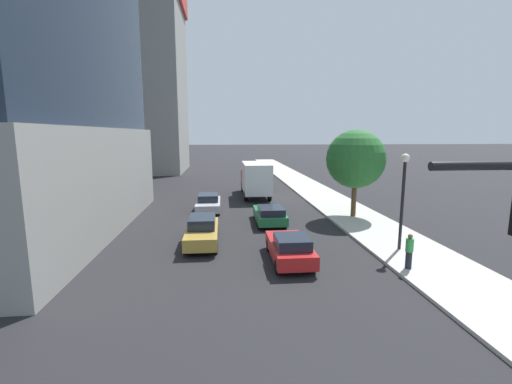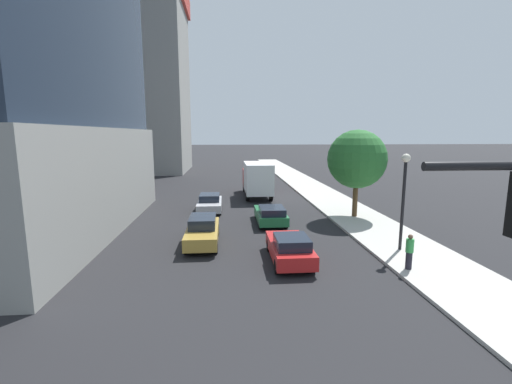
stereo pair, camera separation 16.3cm
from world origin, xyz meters
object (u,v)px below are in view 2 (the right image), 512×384
car_green (271,214)px  car_gold (203,231)px  street_tree (357,159)px  pedestrian_green_shirt (409,251)px  car_silver (210,203)px  construction_building (139,72)px  box_truck (257,178)px  car_red (290,248)px  street_lamp (404,186)px

car_green → car_gold: bearing=-136.7°
street_tree → car_gold: bearing=-154.1°
street_tree → pedestrian_green_shirt: (-1.27, -10.10, -3.36)m
street_tree → car_silver: (-10.71, 3.33, -3.65)m
construction_building → pedestrian_green_shirt: size_ratio=24.62×
car_green → box_truck: 10.62m
street_tree → car_gold: street_tree is taller
construction_building → car_green: (16.75, -36.25, -15.28)m
car_gold → car_green: bearing=43.3°
construction_building → car_red: size_ratio=9.03×
car_red → box_truck: bearing=90.0°
box_truck → car_silver: bearing=-125.5°
street_lamp → pedestrian_green_shirt: street_lamp is taller
construction_building → car_red: 49.10m
construction_building → car_silver: 37.41m
construction_building → street_tree: (23.09, -35.16, -11.62)m
car_green → car_red: bearing=-90.0°
street_tree → car_green: 7.40m
car_gold → car_red: 5.41m
car_gold → car_silver: car_gold is taller
construction_building → car_red: (16.75, -43.57, -15.25)m
construction_building → car_gold: size_ratio=8.28×
car_red → street_tree: bearing=53.0°
street_tree → car_green: street_tree is taller
street_lamp → car_red: bearing=-171.3°
street_lamp → street_tree: bearing=87.5°
car_red → box_truck: (0.00, 17.86, 1.17)m
construction_building → box_truck: 33.75m
car_gold → car_silver: 8.54m
car_silver → box_truck: box_truck is taller
car_gold → box_truck: size_ratio=0.61×
car_gold → car_green: 6.00m
car_red → pedestrian_green_shirt: size_ratio=2.73×
street_tree → box_truck: street_tree is taller
street_tree → pedestrian_green_shirt: 10.72m
street_lamp → car_red: street_lamp is taller
car_gold → construction_building: bearing=107.1°
car_green → pedestrian_green_shirt: pedestrian_green_shirt is taller
car_green → box_truck: bearing=90.0°
car_red → car_silver: size_ratio=0.98×
street_tree → construction_building: bearing=123.3°
car_green → pedestrian_green_shirt: (5.08, -9.01, 0.30)m
construction_building → car_silver: (12.39, -31.83, -15.28)m
car_red → pedestrian_green_shirt: 5.36m
car_red → street_lamp: bearing=8.7°
street_tree → car_red: (-6.34, -8.40, -3.62)m
car_silver → box_truck: bearing=54.5°
box_truck → pedestrian_green_shirt: bearing=-75.5°
street_lamp → car_green: size_ratio=1.14×
car_gold → car_green: car_gold is taller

